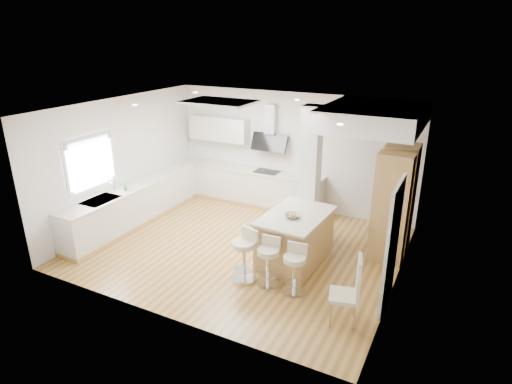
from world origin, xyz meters
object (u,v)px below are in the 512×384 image
Objects in this scene: peninsula at (295,238)px; bar_stool_a at (245,252)px; bar_stool_c at (295,267)px; bar_stool_b at (268,259)px; dining_chair at (351,289)px.

bar_stool_a is at bearing -114.18° from peninsula.
bar_stool_a is 1.09× the size of bar_stool_c.
bar_stool_a is at bearing -177.57° from bar_stool_b.
peninsula is 1.96m from dining_chair.
bar_stool_a is at bearing 175.85° from bar_stool_c.
bar_stool_c is at bearing 17.28° from bar_stool_a.
dining_chair is at bearing -24.92° from bar_stool_c.
bar_stool_b is at bearing -91.99° from peninsula.
dining_chair is at bearing -40.04° from peninsula.
dining_chair is at bearing -17.15° from bar_stool_b.
dining_chair reaches higher than bar_stool_c.
peninsula is 1.72× the size of bar_stool_a.
bar_stool_c is (0.49, -0.02, -0.00)m from bar_stool_b.
bar_stool_b reaches higher than bar_stool_c.
dining_chair is (1.03, -0.36, 0.10)m from bar_stool_c.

